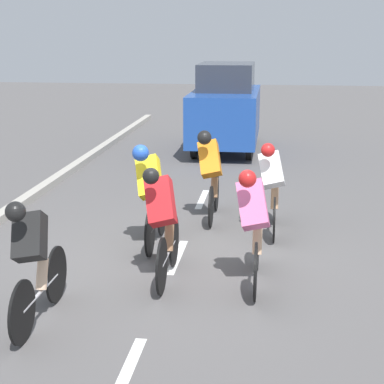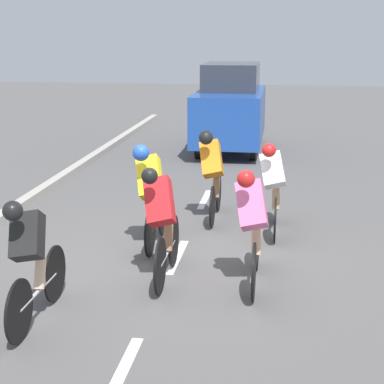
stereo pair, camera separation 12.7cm
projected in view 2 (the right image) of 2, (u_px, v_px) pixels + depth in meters
The scene contains 11 objects.
ground_plane at pixel (176, 260), 8.90m from camera, with size 60.00×60.00×0.00m, color #565454.
lane_stripe_near at pixel (121, 373), 5.96m from camera, with size 0.12×1.40×0.01m, color white.
lane_stripe_mid at pixel (177, 257), 9.04m from camera, with size 0.12×1.40×0.01m, color white.
lane_stripe_far at pixel (205, 199), 12.11m from camera, with size 0.12×1.40×0.01m, color white.
cyclist_white at pixel (274, 186), 9.92m from camera, with size 0.44×1.70×1.47m.
cyclist_red at pixel (162, 221), 7.99m from camera, with size 0.46×1.67×1.52m.
cyclist_yellow at pixel (152, 192), 9.27m from camera, with size 0.46×1.68×1.56m.
cyclist_orange at pixel (212, 172), 10.62m from camera, with size 0.45×1.67×1.55m.
cyclist_black at pixel (31, 258), 6.83m from camera, with size 0.40×1.72×1.44m.
cyclist_pink at pixel (253, 225), 7.84m from camera, with size 0.44×1.74×1.53m.
support_car at pixel (230, 108), 16.83m from camera, with size 1.70×3.93×2.27m.
Camera 2 is at (-1.41, 8.29, 3.10)m, focal length 60.00 mm.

